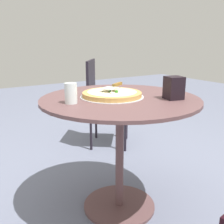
% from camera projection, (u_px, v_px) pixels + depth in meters
% --- Properties ---
extents(ground_plane, '(10.00, 10.00, 0.00)m').
position_uv_depth(ground_plane, '(119.00, 206.00, 1.74)').
color(ground_plane, slate).
extents(patio_table, '(0.93, 0.93, 0.73)m').
position_uv_depth(patio_table, '(120.00, 125.00, 1.59)').
color(patio_table, brown).
rests_on(patio_table, ground).
extents(pizza_on_tray, '(0.37, 0.37, 0.05)m').
position_uv_depth(pizza_on_tray, '(112.00, 94.00, 1.56)').
color(pizza_on_tray, silver).
rests_on(pizza_on_tray, patio_table).
extents(pizza_server, '(0.15, 0.21, 0.02)m').
position_uv_depth(pizza_server, '(114.00, 86.00, 1.61)').
color(pizza_server, silver).
rests_on(pizza_server, pizza_on_tray).
extents(drinking_cup, '(0.07, 0.07, 0.11)m').
position_uv_depth(drinking_cup, '(71.00, 93.00, 1.39)').
color(drinking_cup, white).
rests_on(drinking_cup, patio_table).
extents(napkin_dispenser, '(0.11, 0.11, 0.13)m').
position_uv_depth(napkin_dispenser, '(174.00, 88.00, 1.49)').
color(napkin_dispenser, black).
rests_on(napkin_dispenser, patio_table).
extents(patio_chair_far, '(0.55, 0.55, 0.87)m').
position_uv_depth(patio_chair_far, '(102.00, 96.00, 2.65)').
color(patio_chair_far, black).
rests_on(patio_chair_far, ground).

